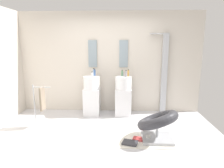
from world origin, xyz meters
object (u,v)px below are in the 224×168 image
Objects in this scene: soap_bottle_amber at (128,73)px; lounge_chair at (157,123)px; magazine_red at (140,139)px; magazine_teal at (154,141)px; soap_bottle_blue at (95,72)px; soap_bottle_grey at (126,74)px; shower_column at (164,72)px; towel_rack at (41,100)px; soap_bottle_clear at (94,72)px; soap_bottle_white at (92,75)px; soap_bottle_green at (122,73)px; pedestal_sink_right at (123,96)px; pedestal_sink_left at (92,95)px; coffee_mug at (148,138)px; magazine_charcoal at (130,143)px.

lounge_chair is at bearing -69.91° from soap_bottle_amber.
magazine_red is 0.26m from magazine_teal.
soap_bottle_blue is (-1.30, 1.55, 1.05)m from magazine_teal.
soap_bottle_grey is at bearing 115.23° from magazine_red.
shower_column is 1.88× the size of lounge_chair.
soap_bottle_clear is at bearing 45.71° from towel_rack.
soap_bottle_white is at bearing 138.74° from lounge_chair.
soap_bottle_green is at bearing 17.80° from soap_bottle_white.
pedestal_sink_right is at bearing 122.91° from soap_bottle_grey.
magazine_teal is at bearing -105.51° from shower_column.
magazine_red is 2.13m from soap_bottle_clear.
pedestal_sink_left is 6.26× the size of soap_bottle_blue.
magazine_teal is 1.95× the size of soap_bottle_green.
lounge_chair is at bearing -65.56° from soap_bottle_green.
soap_bottle_amber is 0.15m from soap_bottle_grey.
pedestal_sink_left is at bearing 103.23° from magazine_teal.
soap_bottle_white is (-1.80, -0.37, -0.03)m from shower_column.
pedestal_sink_right reaches higher than magazine_red.
soap_bottle_clear is (-1.79, -0.11, -0.00)m from shower_column.
pedestal_sink_right is at bearing 116.91° from magazine_red.
coffee_mug is at bearing -109.50° from shower_column.
shower_column is 0.94m from soap_bottle_amber.
pedestal_sink_left is 2.04m from magazine_teal.
shower_column reaches higher than coffee_mug.
lounge_chair is at bearing 27.29° from magazine_teal.
soap_bottle_white is (-0.88, -0.17, -0.02)m from soap_bottle_amber.
soap_bottle_green is (-0.15, 1.64, 1.03)m from magazine_charcoal.
magazine_charcoal is at bearing -85.77° from pedestal_sink_right.
soap_bottle_amber is at bearing -5.66° from soap_bottle_clear.
pedestal_sink_left is 1.00× the size of lounge_chair.
coffee_mug is at bearing -76.30° from soap_bottle_amber.
pedestal_sink_left is 7.19× the size of soap_bottle_green.
soap_bottle_grey is at bearing 23.50° from towel_rack.
shower_column is 7.75× the size of magazine_red.
soap_bottle_clear reaches higher than soap_bottle_blue.
soap_bottle_amber is at bearing 76.51° from magazine_teal.
lounge_chair is (1.43, -1.34, -0.15)m from pedestal_sink_left.
soap_bottle_clear reaches higher than soap_bottle_grey.
soap_bottle_grey reaches higher than pedestal_sink_left.
shower_column is 1.80m from lounge_chair.
pedestal_sink_right is at bearing 0.00° from pedestal_sink_left.
shower_column is at bearing 11.65° from soap_bottle_white.
coffee_mug is (1.26, -1.37, -0.45)m from pedestal_sink_left.
magazine_teal is 1.68× the size of soap_bottle_amber.
soap_bottle_clear is 0.88m from soap_bottle_amber.
shower_column is 1.03m from soap_bottle_grey.
lounge_chair is at bearing -43.30° from pedestal_sink_left.
soap_bottle_amber and soap_bottle_grey have the same top height.
coffee_mug is at bearing -171.51° from lounge_chair.
towel_rack is 2.34m from coffee_mug.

